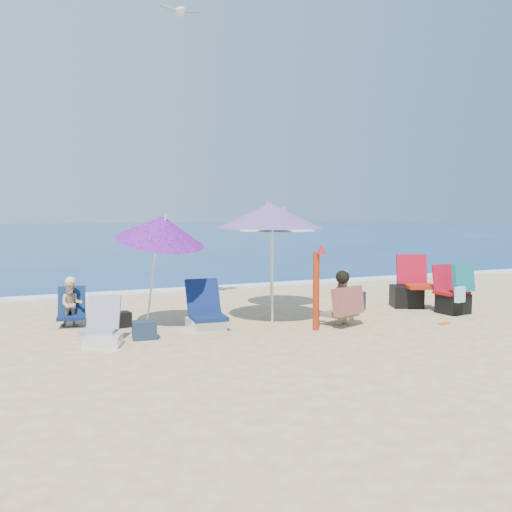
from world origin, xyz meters
name	(u,v)px	position (x,y,z in m)	size (l,w,h in m)	color
ground	(300,331)	(0.00, 0.00, 0.00)	(120.00, 120.00, 0.00)	#D8BC84
sea	(62,233)	(0.00, 45.00, -0.05)	(120.00, 80.00, 0.12)	navy
foam	(198,288)	(0.00, 5.10, 0.02)	(120.00, 0.50, 0.04)	white
umbrella_turquoise	(270,216)	(-0.14, 0.81, 1.77)	(1.86, 1.86, 2.01)	white
umbrella_striped	(277,220)	(0.60, 2.07, 1.68)	(1.91, 1.91, 1.92)	silver
umbrella_blue	(161,229)	(-1.87, 1.11, 1.57)	(1.76, 1.80, 1.91)	silver
furled_umbrella	(317,283)	(0.29, -0.01, 0.74)	(0.18, 0.22, 1.34)	#9F270B
chair_navy	(206,316)	(-1.26, 0.78, 0.20)	(0.60, 0.75, 0.76)	#0D204B
chair_rainbow	(103,332)	(-2.89, 0.38, 0.17)	(0.62, 0.83, 0.65)	#C25344
camp_chair_left	(409,291)	(2.96, 1.11, 0.30)	(0.81, 1.02, 1.01)	#A01F0B
camp_chair_right	(454,295)	(3.25, 0.23, 0.33)	(0.54, 0.73, 0.92)	#9E0B0C
person_center	(344,299)	(0.85, 0.10, 0.44)	(0.68, 0.72, 0.91)	tan
person_left	(71,304)	(-3.17, 1.84, 0.36)	(0.51, 0.63, 0.79)	tan
bag_navy_a	(144,330)	(-2.30, 0.44, 0.13)	(0.37, 0.29, 0.26)	#1C2A3E
bag_black_a	(120,320)	(-2.48, 1.42, 0.12)	(0.36, 0.29, 0.24)	black
bag_tan	(345,313)	(1.17, 0.57, 0.11)	(0.27, 0.20, 0.22)	tan
bag_navy_b	(352,301)	(1.77, 1.26, 0.17)	(0.56, 0.51, 0.34)	#1C253E
orange_item	(444,323)	(2.41, -0.45, 0.01)	(0.21, 0.12, 0.03)	#EE5A19
seagull	(180,11)	(-1.24, 2.12, 5.27)	(0.79, 0.37, 0.14)	silver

